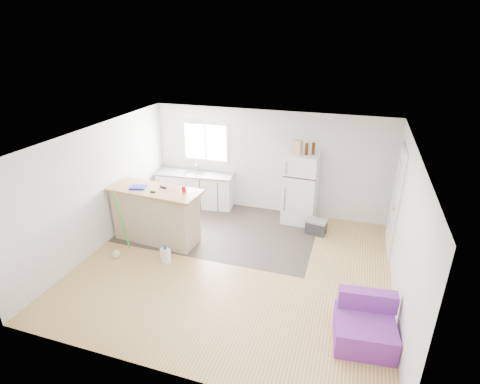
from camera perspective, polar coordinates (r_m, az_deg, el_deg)
name	(u,v)px	position (r m, az deg, el deg)	size (l,w,h in m)	color
room	(234,207)	(6.45, -0.98, -2.31)	(5.51, 5.01, 2.41)	#9F7542
vinyl_zone	(221,228)	(8.26, -2.90, -5.53)	(4.05, 2.50, 0.00)	#382F2A
window	(206,142)	(9.03, -5.27, 7.59)	(1.18, 0.06, 0.98)	white
interior_door	(396,201)	(7.69, 22.63, -1.29)	(0.11, 0.92, 2.10)	white
ceiling_fixture	(195,121)	(7.55, -6.84, 10.74)	(0.30, 0.30, 0.07)	white
kitchen_cabinets	(196,189)	(9.23, -6.76, 0.49)	(1.92, 0.77, 1.10)	white
peninsula	(156,215)	(7.75, -12.69, -3.38)	(1.90, 0.84, 1.14)	tan
refrigerator	(301,188)	(8.35, 9.22, 0.58)	(0.73, 0.69, 1.59)	white
cooler	(316,226)	(8.15, 11.53, -5.12)	(0.47, 0.36, 0.33)	#2A2A2C
purple_seat	(365,326)	(5.75, 18.45, -18.85)	(0.88, 0.84, 0.66)	#7A2D93
cleaner_jug	(166,255)	(7.18, -11.27, -9.44)	(0.17, 0.14, 0.35)	white
mop	(118,246)	(7.54, -18.16, -7.83)	(0.27, 0.40, 1.42)	green
red_cup	(184,189)	(7.25, -8.56, 0.45)	(0.08, 0.08, 0.12)	red
blue_tray	(138,187)	(7.63, -15.29, 0.70)	(0.30, 0.22, 0.04)	#1618D0
tool_a	(163,187)	(7.52, -11.62, 0.71)	(0.14, 0.05, 0.03)	black
tool_b	(153,192)	(7.36, -13.14, 0.03)	(0.10, 0.04, 0.03)	black
cardboard_box	(297,147)	(7.98, 8.75, 6.75)	(0.20, 0.10, 0.30)	tan
bottle_left	(307,149)	(7.96, 10.12, 6.43)	(0.07, 0.07, 0.25)	#3A210A
bottle_right	(313,149)	(8.02, 11.11, 6.49)	(0.07, 0.07, 0.25)	#3A210A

